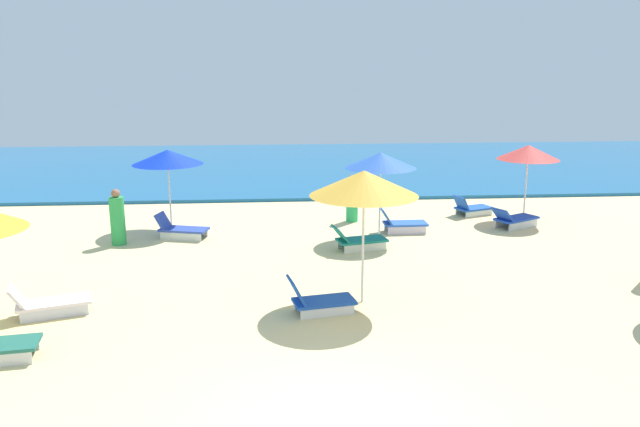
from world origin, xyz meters
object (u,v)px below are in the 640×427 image
at_px(lounge_chair_5_0, 358,240).
at_px(umbrella_6, 364,183).
at_px(lounge_chair_1_1, 48,303).
at_px(lounge_chair_3_1, 514,219).
at_px(lounge_chair_2_0, 180,229).
at_px(umbrella_3, 528,152).
at_px(lounge_chair_3_0, 471,208).
at_px(lounge_chair_5_1, 401,223).
at_px(beachgoer_2, 352,200).
at_px(umbrella_5, 381,160).
at_px(beachgoer_1, 118,219).
at_px(lounge_chair_6_0, 318,300).
at_px(umbrella_2, 168,157).

relative_size(lounge_chair_5_0, umbrella_6, 0.56).
distance_m(lounge_chair_1_1, lounge_chair_5_0, 7.79).
bearing_deg(lounge_chair_5_0, lounge_chair_3_1, -82.03).
xyz_separation_m(lounge_chair_2_0, umbrella_3, (10.56, 1.26, 1.91)).
height_order(lounge_chair_2_0, lounge_chair_5_0, lounge_chair_2_0).
bearing_deg(lounge_chair_3_0, lounge_chair_5_1, 105.23).
height_order(umbrella_3, beachgoer_2, umbrella_3).
distance_m(lounge_chair_1_1, umbrella_5, 9.17).
bearing_deg(lounge_chair_5_1, beachgoer_1, 93.83).
distance_m(lounge_chair_2_0, lounge_chair_6_0, 6.74).
relative_size(lounge_chair_2_0, beachgoer_1, 1.00).
bearing_deg(beachgoer_2, lounge_chair_2_0, 2.78).
relative_size(umbrella_2, umbrella_6, 0.86).
height_order(umbrella_3, umbrella_6, umbrella_6).
bearing_deg(beachgoer_1, lounge_chair_1_1, 112.44).
distance_m(umbrella_3, lounge_chair_3_1, 2.18).
xyz_separation_m(lounge_chair_1_1, lounge_chair_6_0, (5.31, -0.26, 0.00)).
distance_m(umbrella_3, beachgoer_2, 5.65).
height_order(umbrella_6, beachgoer_2, umbrella_6).
distance_m(umbrella_2, umbrella_5, 6.22).
xyz_separation_m(lounge_chair_1_1, lounge_chair_2_0, (1.81, 5.49, 0.01)).
bearing_deg(lounge_chair_6_0, lounge_chair_1_1, 76.11).
xyz_separation_m(umbrella_5, lounge_chair_5_0, (-0.75, -1.00, -1.98)).
height_order(umbrella_3, lounge_chair_3_0, umbrella_3).
xyz_separation_m(lounge_chair_6_0, beachgoer_2, (1.61, 7.32, 0.42)).
relative_size(umbrella_3, lounge_chair_5_0, 1.55).
height_order(lounge_chair_1_1, lounge_chair_3_0, same).
height_order(umbrella_2, lounge_chair_3_0, umbrella_2).
distance_m(umbrella_2, lounge_chair_5_1, 7.12).
bearing_deg(lounge_chair_5_1, lounge_chair_2_0, 90.43).
bearing_deg(beachgoer_1, umbrella_2, -103.75).
height_order(lounge_chair_3_1, umbrella_6, umbrella_6).
height_order(lounge_chair_5_1, beachgoer_2, beachgoer_2).
bearing_deg(lounge_chair_5_0, umbrella_3, -77.03).
height_order(umbrella_2, lounge_chair_6_0, umbrella_2).
relative_size(lounge_chair_3_0, lounge_chair_6_0, 0.98).
bearing_deg(umbrella_5, beachgoer_1, -179.98).
bearing_deg(lounge_chair_6_0, beachgoer_1, 33.16).
bearing_deg(umbrella_5, lounge_chair_5_1, 39.60).
relative_size(lounge_chair_5_0, beachgoer_1, 1.00).
distance_m(lounge_chair_2_0, umbrella_3, 10.80).
height_order(lounge_chair_5_1, lounge_chair_6_0, lounge_chair_6_0).
distance_m(lounge_chair_2_0, beachgoer_2, 5.37).
bearing_deg(lounge_chair_2_0, umbrella_6, -124.51).
distance_m(lounge_chair_2_0, lounge_chair_3_0, 9.36).
bearing_deg(umbrella_3, beachgoer_1, -171.73).
bearing_deg(umbrella_3, lounge_chair_5_0, -153.97).
bearing_deg(beachgoer_1, lounge_chair_2_0, -137.54).
xyz_separation_m(lounge_chair_5_0, beachgoer_2, (0.23, 3.08, 0.42)).
xyz_separation_m(lounge_chair_5_1, umbrella_6, (-1.94, -5.37, 2.24)).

